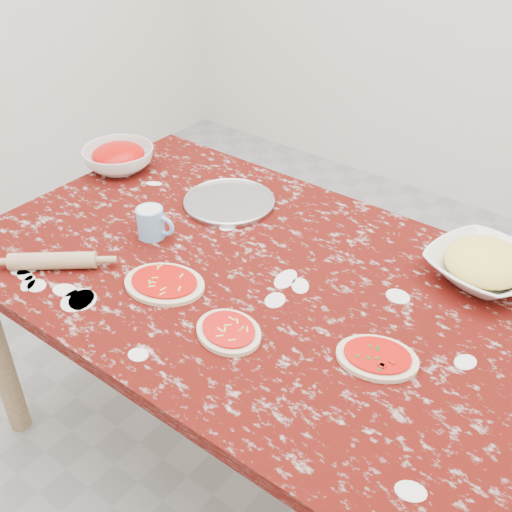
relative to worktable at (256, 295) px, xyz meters
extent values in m
plane|color=gray|center=(0.00, 0.00, -0.67)|extent=(4.00, 4.00, 0.00)
cube|color=#3F0905|center=(0.00, 0.00, 0.06)|extent=(1.60, 1.00, 0.04)
cube|color=tan|center=(0.00, 0.00, 0.00)|extent=(1.50, 0.90, 0.08)
cylinder|color=tan|center=(-0.72, 0.42, -0.31)|extent=(0.07, 0.07, 0.71)
cylinder|color=#B2B2B7|center=(-0.28, 0.23, 0.09)|extent=(0.34, 0.34, 0.01)
imported|color=white|center=(-0.74, 0.19, 0.12)|extent=(0.28, 0.28, 0.08)
imported|color=white|center=(0.49, 0.34, 0.12)|extent=(0.34, 0.34, 0.07)
cylinder|color=#75ADE9|center=(-0.35, -0.05, 0.13)|extent=(0.08, 0.08, 0.09)
torus|color=#75ADE9|center=(-0.30, -0.04, 0.13)|extent=(0.07, 0.03, 0.06)
cylinder|color=silver|center=(-0.35, -0.05, 0.16)|extent=(0.06, 0.06, 0.01)
ellipsoid|color=beige|center=(-0.15, -0.20, 0.09)|extent=(0.26, 0.22, 0.01)
ellipsoid|color=red|center=(-0.15, -0.20, 0.10)|extent=(0.21, 0.18, 0.00)
ellipsoid|color=beige|center=(0.10, -0.24, 0.09)|extent=(0.20, 0.17, 0.01)
ellipsoid|color=red|center=(0.10, -0.24, 0.10)|extent=(0.16, 0.14, 0.00)
ellipsoid|color=beige|center=(0.42, -0.10, 0.09)|extent=(0.22, 0.19, 0.01)
ellipsoid|color=red|center=(0.42, -0.10, 0.10)|extent=(0.18, 0.16, 0.00)
cylinder|color=tan|center=(-0.44, -0.32, 0.11)|extent=(0.21, 0.19, 0.05)
camera|label=1|loc=(0.83, -1.08, 1.09)|focal=44.11mm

